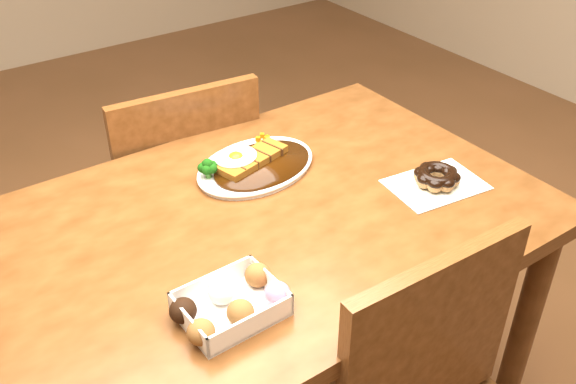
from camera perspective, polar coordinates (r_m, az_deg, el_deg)
table at (r=1.42m, az=-2.19°, el=-5.43°), size 1.20×0.80×0.75m
chair_far at (r=1.92m, az=-9.59°, el=-0.45°), size 0.46×0.46×0.87m
katsu_curry_plate at (r=1.50m, az=-3.11°, el=2.51°), size 0.33×0.27×0.06m
donut_box at (r=1.12m, az=-5.10°, el=-9.82°), size 0.20×0.14×0.05m
pon_de_ring at (r=1.48m, az=13.08°, el=1.29°), size 0.23×0.17×0.04m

